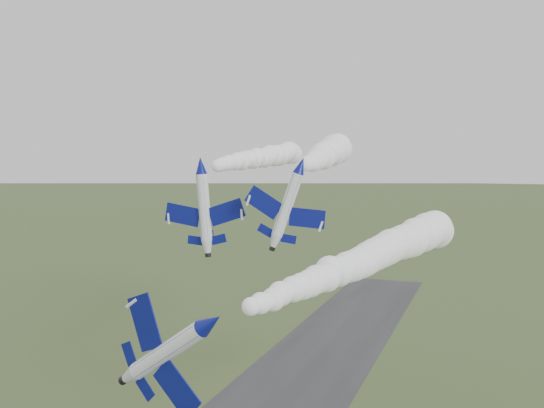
{
  "coord_description": "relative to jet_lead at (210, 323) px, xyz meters",
  "views": [
    {
      "loc": [
        35.16,
        -52.95,
        43.71
      ],
      "look_at": [
        8.45,
        19.05,
        37.7
      ],
      "focal_mm": 40.0,
      "sensor_mm": 36.0,
      "label": 1
    }
  ],
  "objects": [
    {
      "name": "jet_lead",
      "position": [
        0.0,
        0.0,
        0.0
      ],
      "size": [
        7.25,
        14.53,
        10.01
      ],
      "rotation": [
        0.0,
        0.98,
        -0.2
      ],
      "color": "white"
    },
    {
      "name": "smoke_trail_jet_lead",
      "position": [
        7.61,
        30.89,
        1.28
      ],
      "size": [
        16.9,
        56.51,
        5.81
      ],
      "primitive_type": null,
      "rotation": [
        0.0,
        0.0,
        -0.2
      ],
      "color": "white"
    },
    {
      "name": "jet_pair_left",
      "position": [
        -14.78,
        27.31,
        13.22
      ],
      "size": [
        11.52,
        13.78,
        3.43
      ],
      "rotation": [
        0.0,
        -0.08,
        0.09
      ],
      "color": "white"
    },
    {
      "name": "smoke_trail_jet_pair_left",
      "position": [
        -19.29,
        62.85,
        14.3
      ],
      "size": [
        10.51,
        64.4,
        4.86
      ],
      "primitive_type": null,
      "rotation": [
        0.0,
        0.0,
        0.09
      ],
      "color": "white"
    },
    {
      "name": "jet_pair_right",
      "position": [
        -0.46,
        27.28,
        13.29
      ],
      "size": [
        10.31,
        12.81,
        4.21
      ],
      "rotation": [
        0.0,
        0.33,
        0.19
      ],
      "color": "white"
    },
    {
      "name": "smoke_trail_jet_pair_right",
      "position": [
        -5.41,
        56.67,
        14.7
      ],
      "size": [
        15.96,
        54.17,
        5.84
      ],
      "primitive_type": null,
      "rotation": [
        0.0,
        0.0,
        0.19
      ],
      "color": "white"
    }
  ]
}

